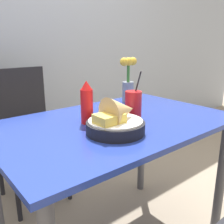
% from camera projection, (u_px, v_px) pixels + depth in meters
% --- Properties ---
extents(wall_window, '(7.00, 0.06, 2.60)m').
position_uv_depth(wall_window, '(15.00, 15.00, 1.97)').
color(wall_window, '#9EA8B7').
rests_on(wall_window, ground_plane).
extents(dining_table, '(1.14, 0.73, 0.73)m').
position_uv_depth(dining_table, '(116.00, 141.00, 1.23)').
color(dining_table, '#233893').
rests_on(dining_table, ground_plane).
extents(chair_far_window, '(0.40, 0.40, 0.92)m').
position_uv_depth(chair_far_window, '(24.00, 123.00, 1.76)').
color(chair_far_window, black).
rests_on(chair_far_window, ground_plane).
extents(food_basket, '(0.24, 0.24, 0.16)m').
position_uv_depth(food_basket, '(117.00, 120.00, 1.03)').
color(food_basket, black).
rests_on(food_basket, dining_table).
extents(ketchup_bottle, '(0.06, 0.06, 0.20)m').
position_uv_depth(ketchup_bottle, '(87.00, 103.00, 1.13)').
color(ketchup_bottle, red).
rests_on(ketchup_bottle, dining_table).
extents(drink_cup, '(0.08, 0.08, 0.23)m').
position_uv_depth(drink_cup, '(133.00, 106.00, 1.22)').
color(drink_cup, red).
rests_on(drink_cup, dining_table).
extents(flower_vase, '(0.12, 0.07, 0.27)m').
position_uv_depth(flower_vase, '(128.00, 80.00, 1.53)').
color(flower_vase, gray).
rests_on(flower_vase, dining_table).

